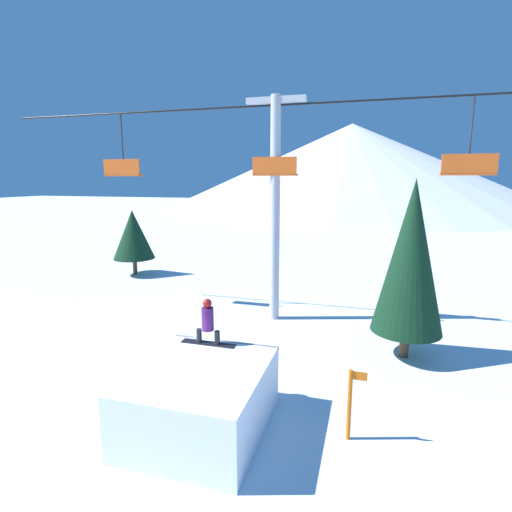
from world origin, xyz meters
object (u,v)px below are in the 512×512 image
Objects in this scene: snowboarder at (208,322)px; trail_marker at (350,403)px; snow_ramp at (201,399)px; pine_tree_near at (411,257)px.

trail_marker is at bearing -11.33° from snowboarder.
snow_ramp is 2.00× the size of trail_marker.
snowboarder is at bearing -141.43° from pine_tree_near.
snow_ramp is 3.48m from trail_marker.
snow_ramp is at bearing -131.49° from pine_tree_near.
snow_ramp is 1.98m from snowboarder.
trail_marker reaches higher than snow_ramp.
snow_ramp is at bearing -170.00° from trail_marker.
pine_tree_near is at bearing 38.57° from snowboarder.
pine_tree_near is at bearing 72.99° from trail_marker.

